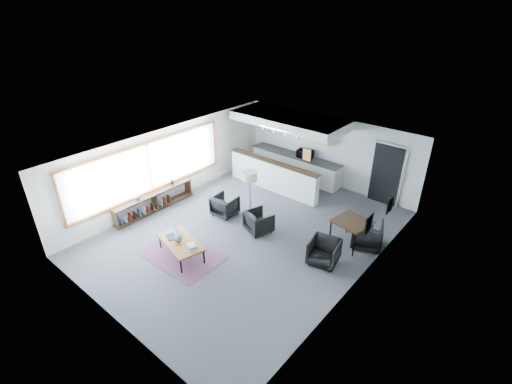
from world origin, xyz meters
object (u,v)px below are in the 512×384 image
Objects in this scene: armchair_right at (259,221)px; laptop at (174,234)px; dining_chair_far at (367,235)px; book_stack at (192,246)px; dining_chair_near at (324,253)px; coffee_table at (181,243)px; armchair_left at (225,205)px; floor_lamp at (250,178)px; microwave at (305,153)px; ceramic_pot at (178,238)px; dining_table at (352,223)px.

laptop is at bearing 79.93° from armchair_right.
armchair_right is at bearing 4.25° from dining_chair_far.
book_stack is 3.51m from dining_chair_near.
coffee_table is 2.42m from armchair_left.
floor_lamp is 3.45m from microwave.
ceramic_pot is at bearing -95.72° from microwave.
ceramic_pot is 0.41× the size of microwave.
book_stack is 4.50m from dining_table.
floor_lamp is 3.34m from dining_table.
laptop is 2.32m from armchair_left.
laptop is 2.89m from floor_lamp.
ceramic_pot reaches higher than book_stack.
armchair_right is 2.73m from dining_table.
dining_chair_far is at bearing 48.81° from book_stack.
coffee_table is 0.98× the size of floor_lamp.
coffee_table is 5.24m from dining_chair_far.
dining_chair_far is at bearing 59.09° from coffee_table.
dining_table reaches higher than armchair_right.
laptop is at bearing -159.53° from dining_chair_near.
armchair_left is (-0.56, 2.39, -0.22)m from ceramic_pot.
ceramic_pot is at bearing 22.99° from dining_chair_far.
coffee_table is 2.42× the size of dining_chair_near.
microwave is at bearing -101.50° from armchair_left.
armchair_left reaches higher than laptop.
dining_chair_near is at bearing 39.49° from book_stack.
floor_lamp is (0.45, 2.72, 0.87)m from laptop.
armchair_left is 3.77m from dining_chair_near.
floor_lamp is (-0.33, 2.76, 0.90)m from book_stack.
dining_chair_far is at bearing -166.25° from armchair_left.
book_stack is 4.92m from dining_chair_far.
dining_table is 1.61× the size of dining_chair_near.
microwave reaches higher than armchair_left.
armchair_left is at bearing -103.72° from microwave.
dining_table is at bearing 60.49° from coffee_table.
dining_chair_near is (3.77, -0.10, -0.04)m from armchair_left.
armchair_right reaches higher than book_stack.
floor_lamp reaches higher than coffee_table.
dining_chair_far reaches higher than book_stack.
dining_table is (2.85, 3.47, 0.19)m from book_stack.
armchair_left reaches higher than dining_chair_near.
armchair_right is at bearing 86.67° from laptop.
dining_chair_near reaches higher than coffee_table.
dining_table is at bearing -44.76° from microwave.
coffee_table is 2.22× the size of dining_chair_far.
floor_lamp reaches higher than armchair_right.
laptop is 6.18m from microwave.
armchair_right is at bearing 174.66° from armchair_left.
book_stack is 0.34× the size of dining_table.
laptop is 2.57m from armchair_right.
armchair_left is 3.96m from microwave.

